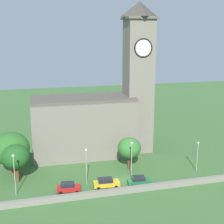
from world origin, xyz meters
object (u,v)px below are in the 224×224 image
object	(u,v)px
tree_riverside_west	(16,157)
car_green	(139,181)
tree_riverside_east	(129,148)
car_red	(69,187)
streetlamp_central	(132,154)
streetlamp_east_mid	(198,151)
streetlamp_west_mid	(86,161)
streetlamp_west_end	(14,168)
tree_churchyard	(11,149)
church	(99,113)
car_yellow	(106,183)

from	to	relation	value
tree_riverside_west	car_green	bearing A→B (deg)	-17.99
car_green	tree_riverside_east	xyz separation A→B (m)	(0.60, 7.96, 3.56)
car_red	car_green	distance (m)	12.97
streetlamp_central	streetlamp_east_mid	distance (m)	13.89
streetlamp_west_mid	streetlamp_central	bearing A→B (deg)	3.96
streetlamp_west_end	tree_churchyard	size ratio (longest dim) A/B	0.86
car_green	streetlamp_east_mid	xyz separation A→B (m)	(13.51, 3.03, 3.40)
car_red	streetlamp_west_end	xyz separation A→B (m)	(-9.02, 1.27, 4.05)
streetlamp_west_end	tree_riverside_east	bearing A→B (deg)	14.84
church	streetlamp_west_mid	size ratio (longest dim) A/B	4.90
streetlamp_west_mid	tree_riverside_east	xyz separation A→B (m)	(9.91, 5.03, -0.24)
streetlamp_west_mid	streetlamp_east_mid	world-z (taller)	streetlamp_west_mid
tree_riverside_east	tree_churchyard	xyz separation A→B (m)	(-23.44, 3.07, 0.93)
streetlamp_east_mid	car_red	bearing A→B (deg)	-174.99
church	tree_riverside_east	distance (m)	12.42
tree_riverside_east	tree_churchyard	size ratio (longest dim) A/B	0.77
car_green	streetlamp_west_end	world-z (taller)	streetlamp_west_end
streetlamp_east_mid	tree_riverside_west	size ratio (longest dim) A/B	0.85
streetlamp_central	tree_churchyard	distance (m)	23.70
church	tree_riverside_east	size ratio (longest dim) A/B	5.15
church	car_green	size ratio (longest dim) A/B	7.67
church	tree_riverside_west	world-z (taller)	church
streetlamp_central	streetlamp_east_mid	world-z (taller)	streetlamp_central
streetlamp_west_end	tree_riverside_east	world-z (taller)	streetlamp_west_end
streetlamp_west_end	tree_churchyard	world-z (taller)	tree_churchyard
car_red	tree_riverside_west	world-z (taller)	tree_riverside_west
streetlamp_west_end	streetlamp_central	world-z (taller)	streetlamp_west_end
car_yellow	streetlamp_west_mid	bearing A→B (deg)	146.61
car_green	tree_riverside_west	world-z (taller)	tree_riverside_west
streetlamp_west_end	streetlamp_east_mid	world-z (taller)	streetlamp_west_end
car_green	streetlamp_central	distance (m)	5.34
streetlamp_west_mid	car_yellow	bearing A→B (deg)	-33.39
streetlamp_west_mid	tree_riverside_east	world-z (taller)	streetlamp_west_mid
streetlamp_east_mid	tree_riverside_east	world-z (taller)	tree_riverside_east
streetlamp_central	tree_riverside_west	size ratio (longest dim) A/B	0.98
church	streetlamp_central	distance (m)	15.96
tree_churchyard	streetlamp_central	bearing A→B (deg)	-18.39
car_red	streetlamp_west_mid	size ratio (longest dim) A/B	0.63
streetlamp_west_mid	tree_churchyard	distance (m)	15.78
car_red	tree_churchyard	bearing A→B (deg)	133.81
streetlamp_east_mid	tree_churchyard	bearing A→B (deg)	167.60
streetlamp_east_mid	tree_riverside_east	bearing A→B (deg)	159.12
church	streetlamp_west_mid	world-z (taller)	church
car_green	tree_churchyard	size ratio (longest dim) A/B	0.52
streetlamp_west_mid	tree_riverside_east	distance (m)	11.12
streetlamp_west_end	tree_churchyard	bearing A→B (deg)	95.52
car_yellow	streetlamp_west_end	bearing A→B (deg)	175.72
streetlamp_central	car_red	bearing A→B (deg)	-167.31
streetlamp_central	car_green	bearing A→B (deg)	-84.28
car_green	streetlamp_central	size ratio (longest dim) A/B	0.61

